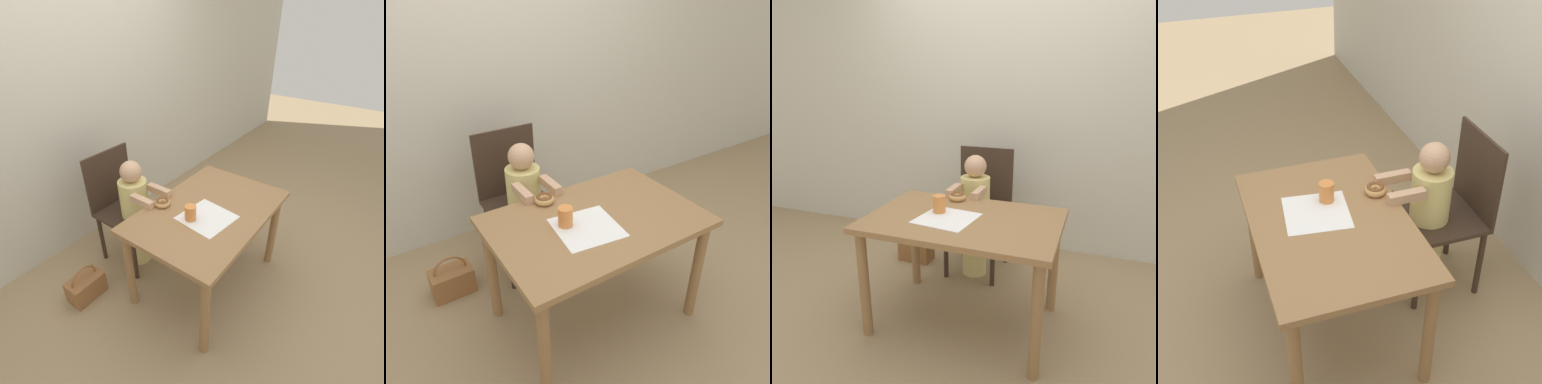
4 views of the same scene
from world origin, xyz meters
The scene contains 9 objects.
ground_plane centered at (0.00, 0.00, 0.00)m, with size 12.00×12.00×0.00m, color #997F5B.
wall_back centered at (0.00, 1.29, 1.25)m, with size 8.00×0.05×2.50m.
dining_table centered at (0.00, 0.00, 0.60)m, with size 1.12×0.76×0.70m.
chair centered at (-0.14, 0.74, 0.50)m, with size 0.44×0.46×0.96m.
child_figure centered at (-0.14, 0.60, 0.48)m, with size 0.24×0.40×0.95m.
donut centered at (-0.15, 0.29, 0.73)m, with size 0.11×0.11×0.05m.
napkin centered at (-0.09, -0.04, 0.70)m, with size 0.35×0.35×0.00m.
handbag centered at (-0.67, 0.65, 0.10)m, with size 0.27×0.16×0.29m.
cup centered at (-0.17, 0.03, 0.76)m, with size 0.08×0.08×0.11m.
Camera 3 is at (0.71, -1.91, 1.49)m, focal length 35.00 mm.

